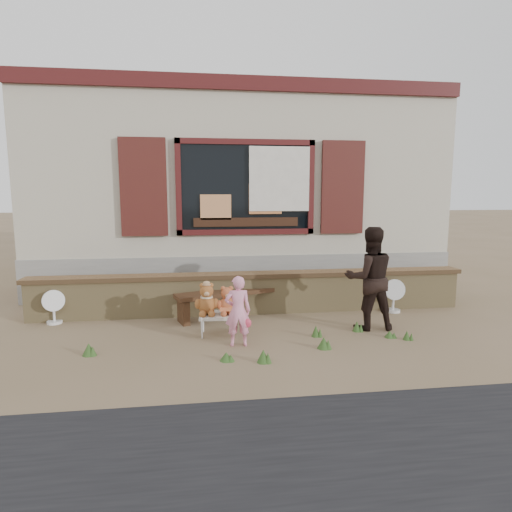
{
  "coord_description": "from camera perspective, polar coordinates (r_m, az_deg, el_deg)",
  "views": [
    {
      "loc": [
        -0.85,
        -5.79,
        1.95
      ],
      "look_at": [
        0.0,
        0.6,
        1.0
      ],
      "focal_mm": 30.0,
      "sensor_mm": 36.0,
      "label": 1
    }
  ],
  "objects": [
    {
      "name": "ground",
      "position": [
        6.17,
        0.75,
        -10.05
      ],
      "size": [
        80.0,
        80.0,
        0.0
      ],
      "primitive_type": "plane",
      "color": "brown",
      "rests_on": "ground"
    },
    {
      "name": "shopfront",
      "position": [
        10.31,
        -2.9,
        8.66
      ],
      "size": [
        8.04,
        5.13,
        4.0
      ],
      "color": "#A09581",
      "rests_on": "ground"
    },
    {
      "name": "brick_wall",
      "position": [
        7.03,
        -0.43,
        -4.85
      ],
      "size": [
        7.1,
        0.36,
        0.67
      ],
      "color": "tan",
      "rests_on": "ground"
    },
    {
      "name": "bench",
      "position": [
        6.78,
        -3.66,
        -5.57
      ],
      "size": [
        1.71,
        0.89,
        0.43
      ],
      "rotation": [
        0.0,
        0.0,
        0.33
      ],
      "color": "#352112",
      "rests_on": "ground"
    },
    {
      "name": "folding_chair",
      "position": [
        5.99,
        -5.2,
        -7.95
      ],
      "size": [
        0.51,
        0.45,
        0.3
      ],
      "rotation": [
        0.0,
        0.0,
        -0.06
      ],
      "color": "beige",
      "rests_on": "ground"
    },
    {
      "name": "teddy_bear_left",
      "position": [
        5.93,
        -6.59,
        -5.62
      ],
      "size": [
        0.35,
        0.3,
        0.45
      ],
      "primitive_type": null,
      "rotation": [
        0.0,
        0.0,
        -0.06
      ],
      "color": "brown",
      "rests_on": "folding_chair"
    },
    {
      "name": "teddy_bear_right",
      "position": [
        5.93,
        -3.87,
        -5.83
      ],
      "size": [
        0.31,
        0.27,
        0.4
      ],
      "primitive_type": null,
      "rotation": [
        0.0,
        0.0,
        -0.06
      ],
      "color": "#974A2A",
      "rests_on": "folding_chair"
    },
    {
      "name": "child",
      "position": [
        5.51,
        -2.43,
        -7.34
      ],
      "size": [
        0.34,
        0.23,
        0.92
      ],
      "primitive_type": "imported",
      "rotation": [
        0.0,
        0.0,
        3.12
      ],
      "color": "pink",
      "rests_on": "ground"
    },
    {
      "name": "adult",
      "position": [
        6.35,
        14.92,
        -2.89
      ],
      "size": [
        0.75,
        0.6,
        1.48
      ],
      "primitive_type": "imported",
      "rotation": [
        0.0,
        0.0,
        3.09
      ],
      "color": "black",
      "rests_on": "ground"
    },
    {
      "name": "fan_left",
      "position": [
        7.15,
        -25.39,
        -6.11
      ],
      "size": [
        0.33,
        0.23,
        0.52
      ],
      "rotation": [
        0.0,
        0.0,
        0.43
      ],
      "color": "white",
      "rests_on": "ground"
    },
    {
      "name": "fan_right",
      "position": [
        7.43,
        17.87,
        -5.03
      ],
      "size": [
        0.35,
        0.23,
        0.56
      ],
      "rotation": [
        0.0,
        0.0,
        -0.09
      ],
      "color": "silver",
      "rests_on": "ground"
    },
    {
      "name": "grass_tufts",
      "position": [
        5.53,
        2.79,
        -11.5
      ],
      "size": [
        4.22,
        1.07,
        0.16
      ],
      "color": "#315221",
      "rests_on": "ground"
    }
  ]
}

